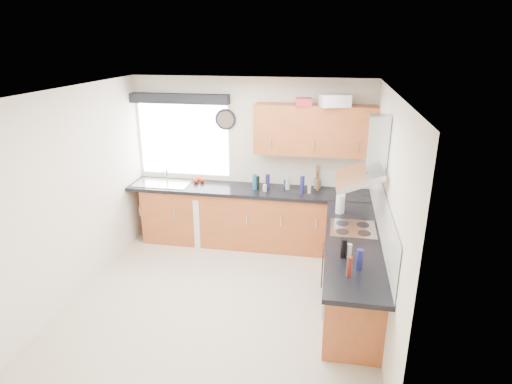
% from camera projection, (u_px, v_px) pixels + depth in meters
% --- Properties ---
extents(ground_plane, '(3.60, 3.60, 0.00)m').
position_uv_depth(ground_plane, '(224.00, 297.00, 5.27)').
color(ground_plane, beige).
extents(ceiling, '(3.60, 3.60, 0.02)m').
position_uv_depth(ceiling, '(218.00, 91.00, 4.43)').
color(ceiling, white).
rests_on(ceiling, wall_back).
extents(wall_back, '(3.60, 0.02, 2.50)m').
position_uv_depth(wall_back, '(251.00, 161.00, 6.52)').
color(wall_back, silver).
rests_on(wall_back, ground_plane).
extents(wall_front, '(3.60, 0.02, 2.50)m').
position_uv_depth(wall_front, '(160.00, 289.00, 3.18)').
color(wall_front, silver).
rests_on(wall_front, ground_plane).
extents(wall_left, '(0.02, 3.60, 2.50)m').
position_uv_depth(wall_left, '(76.00, 194.00, 5.15)').
color(wall_left, silver).
rests_on(wall_left, ground_plane).
extents(wall_right, '(0.02, 3.60, 2.50)m').
position_uv_depth(wall_right, '(385.00, 214.00, 4.55)').
color(wall_right, silver).
rests_on(wall_right, ground_plane).
extents(window, '(1.40, 0.02, 1.10)m').
position_uv_depth(window, '(184.00, 139.00, 6.58)').
color(window, silver).
rests_on(window, wall_back).
extents(window_blind, '(1.50, 0.18, 0.14)m').
position_uv_depth(window_blind, '(179.00, 99.00, 6.28)').
color(window_blind, black).
rests_on(window_blind, wall_back).
extents(splashback, '(0.01, 3.00, 0.54)m').
position_uv_depth(splashback, '(381.00, 210.00, 4.85)').
color(splashback, white).
rests_on(splashback, wall_right).
extents(base_cab_back, '(3.00, 0.58, 0.86)m').
position_uv_depth(base_cab_back, '(241.00, 217.00, 6.54)').
color(base_cab_back, brown).
rests_on(base_cab_back, ground_plane).
extents(base_cab_corner, '(0.60, 0.60, 0.86)m').
position_uv_depth(base_cab_corner, '(348.00, 225.00, 6.27)').
color(base_cab_corner, brown).
rests_on(base_cab_corner, ground_plane).
extents(base_cab_right, '(0.58, 2.10, 0.86)m').
position_uv_depth(base_cab_right, '(351.00, 272.00, 5.01)').
color(base_cab_right, brown).
rests_on(base_cab_right, ground_plane).
extents(worktop_back, '(3.60, 0.62, 0.05)m').
position_uv_depth(worktop_back, '(247.00, 190.00, 6.36)').
color(worktop_back, black).
rests_on(worktop_back, base_cab_back).
extents(worktop_right, '(0.62, 2.42, 0.05)m').
position_uv_depth(worktop_right, '(354.00, 243.00, 4.72)').
color(worktop_right, black).
rests_on(worktop_right, base_cab_right).
extents(sink, '(0.84, 0.46, 0.10)m').
position_uv_depth(sink, '(162.00, 181.00, 6.56)').
color(sink, '#AAB3B8').
rests_on(sink, worktop_back).
extents(oven, '(0.56, 0.58, 0.85)m').
position_uv_depth(oven, '(350.00, 266.00, 5.16)').
color(oven, black).
rests_on(oven, ground_plane).
extents(hob_plate, '(0.52, 0.52, 0.01)m').
position_uv_depth(hob_plate, '(353.00, 229.00, 4.99)').
color(hob_plate, '#AAB3B8').
rests_on(hob_plate, worktop_right).
extents(extractor_hood, '(0.52, 0.78, 0.66)m').
position_uv_depth(extractor_hood, '(368.00, 159.00, 4.69)').
color(extractor_hood, '#AAB3B8').
rests_on(extractor_hood, wall_right).
extents(upper_cabinets, '(1.70, 0.35, 0.70)m').
position_uv_depth(upper_cabinets, '(315.00, 130.00, 6.01)').
color(upper_cabinets, brown).
rests_on(upper_cabinets, wall_back).
extents(washing_machine, '(0.66, 0.65, 0.78)m').
position_uv_depth(washing_machine, '(211.00, 218.00, 6.64)').
color(washing_machine, silver).
rests_on(washing_machine, ground_plane).
extents(wall_clock, '(0.31, 0.04, 0.31)m').
position_uv_depth(wall_clock, '(225.00, 120.00, 6.33)').
color(wall_clock, black).
rests_on(wall_clock, wall_back).
extents(casserole, '(0.46, 0.39, 0.16)m').
position_uv_depth(casserole, '(334.00, 100.00, 5.73)').
color(casserole, silver).
rests_on(casserole, upper_cabinets).
extents(storage_box, '(0.24, 0.20, 0.10)m').
position_uv_depth(storage_box, '(304.00, 102.00, 5.80)').
color(storage_box, '#AA262F').
rests_on(storage_box, upper_cabinets).
extents(utensil_pot, '(0.12, 0.12, 0.14)m').
position_uv_depth(utensil_pot, '(317.00, 184.00, 6.34)').
color(utensil_pot, slate).
rests_on(utensil_pot, worktop_back).
extents(kitchen_roll, '(0.13, 0.13, 0.24)m').
position_uv_depth(kitchen_roll, '(340.00, 204.00, 5.43)').
color(kitchen_roll, silver).
rests_on(kitchen_roll, worktop_right).
extents(tomato_cluster, '(0.17, 0.17, 0.07)m').
position_uv_depth(tomato_cluster, '(198.00, 180.00, 6.61)').
color(tomato_cluster, '#9F1B03').
rests_on(tomato_cluster, worktop_back).
extents(jar_0, '(0.04, 0.04, 0.12)m').
position_uv_depth(jar_0, '(285.00, 184.00, 6.38)').
color(jar_0, navy).
rests_on(jar_0, worktop_back).
extents(jar_1, '(0.04, 0.04, 0.17)m').
position_uv_depth(jar_1, '(318.00, 185.00, 6.25)').
color(jar_1, brown).
rests_on(jar_1, worktop_back).
extents(jar_2, '(0.06, 0.06, 0.11)m').
position_uv_depth(jar_2, '(265.00, 188.00, 6.22)').
color(jar_2, '#B6AB9B').
rests_on(jar_2, worktop_back).
extents(jar_3, '(0.06, 0.06, 0.18)m').
position_uv_depth(jar_3, '(288.00, 183.00, 6.29)').
color(jar_3, '#A49D8C').
rests_on(jar_3, worktop_back).
extents(jar_4, '(0.07, 0.07, 0.23)m').
position_uv_depth(jar_4, '(255.00, 182.00, 6.29)').
color(jar_4, '#185576').
rests_on(jar_4, worktop_back).
extents(jar_5, '(0.06, 0.06, 0.19)m').
position_uv_depth(jar_5, '(268.00, 181.00, 6.39)').
color(jar_5, navy).
rests_on(jar_5, worktop_back).
extents(jar_6, '(0.05, 0.05, 0.20)m').
position_uv_depth(jar_6, '(258.00, 183.00, 6.30)').
color(jar_6, black).
rests_on(jar_6, worktop_back).
extents(jar_7, '(0.05, 0.05, 0.15)m').
position_uv_depth(jar_7, '(309.00, 188.00, 6.14)').
color(jar_7, '#AA9D91').
rests_on(jar_7, worktop_back).
extents(jar_8, '(0.06, 0.06, 0.25)m').
position_uv_depth(jar_8, '(302.00, 185.00, 6.12)').
color(jar_8, navy).
rests_on(jar_8, worktop_back).
extents(bottle_0, '(0.05, 0.05, 0.15)m').
position_uv_depth(bottle_0, '(349.00, 251.00, 4.32)').
color(bottle_0, '#B8AD9D').
rests_on(bottle_0, worktop_right).
extents(bottle_1, '(0.07, 0.07, 0.20)m').
position_uv_depth(bottle_1, '(344.00, 248.00, 4.32)').
color(bottle_1, black).
rests_on(bottle_1, worktop_right).
extents(bottle_2, '(0.05, 0.05, 0.19)m').
position_uv_depth(bottle_2, '(349.00, 267.00, 3.98)').
color(bottle_2, maroon).
rests_on(bottle_2, worktop_right).
extents(bottle_3, '(0.07, 0.07, 0.21)m').
position_uv_depth(bottle_3, '(359.00, 259.00, 4.09)').
color(bottle_3, '#181B52').
rests_on(bottle_3, worktop_right).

